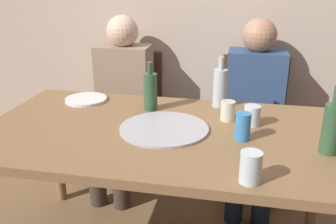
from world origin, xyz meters
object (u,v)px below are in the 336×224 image
Objects in this scene: dining_table at (164,144)px; tumbler_near at (228,111)px; water_bottle at (332,128)px; beer_bottle at (150,91)px; soda_can at (243,127)px; wine_bottle at (220,87)px; chair_right at (252,116)px; guest_in_beanie at (254,106)px; chair_left at (128,107)px; tumbler_far at (252,116)px; wine_glass at (251,167)px; guest_in_sweater at (121,97)px; plate_stack at (86,99)px; pizza_tray at (164,128)px.

dining_table is 0.35m from tumbler_near.
water_bottle is 0.50m from tumbler_near.
dining_table is 6.64× the size of beer_bottle.
soda_can is (0.48, -0.28, -0.04)m from beer_bottle.
wine_bottle is (0.23, 0.37, 0.18)m from dining_table.
guest_in_beanie reaches higher than chair_right.
tumbler_near is 0.11× the size of chair_left.
wine_bottle is 0.43m from soda_can.
guest_in_beanie reaches higher than tumbler_far.
beer_bottle is 2.65× the size of tumbler_far.
beer_bottle reaches higher than wine_glass.
soda_can is (0.07, -0.21, 0.01)m from tumbler_near.
dining_table is at bearing -147.55° from tumbler_near.
guest_in_sweater reaches higher than wine_glass.
wine_glass is at bearing 127.31° from guest_in_sweater.
tumbler_far is at bearing 19.06° from dining_table.
soda_can is at bearing -21.80° from plate_stack.
chair_left is at bearing 117.37° from pizza_tray.
tumbler_near is 0.79× the size of soda_can.
water_bottle is at bearing -9.22° from soda_can.
wine_bottle is 2.37× the size of wine_glass.
dining_table is 0.08m from pizza_tray.
guest_in_sweater is (-0.84, 0.57, -0.15)m from tumbler_far.
dining_table is 0.99m from chair_left.
wine_bottle reaches higher than dining_table.
tumbler_near is at bearing 109.09° from soda_can.
pizza_tray is at bearing 117.37° from chair_left.
beer_bottle is at bearing 168.02° from tumbler_far.
dining_table is at bearing -31.02° from plate_stack.
guest_in_beanie is (0.94, 0.40, -0.11)m from plate_stack.
guest_in_sweater is (-0.87, -0.15, 0.13)m from chair_right.
wine_glass is at bearing -37.57° from plate_stack.
wine_glass is 0.13× the size of chair_right.
guest_in_beanie is at bearing 87.10° from tumbler_far.
chair_left is (-0.73, 0.69, -0.28)m from tumbler_near.
wine_glass reaches higher than dining_table.
plate_stack is (-0.90, 0.69, -0.05)m from wine_glass.
chair_right is at bearing 48.27° from beer_bottle.
pizza_tray is 1.77× the size of plate_stack.
wine_bottle is at bearing 153.36° from guest_in_sweater.
guest_in_sweater is (-0.73, 0.53, -0.15)m from tumbler_near.
water_bottle is 1.41m from guest_in_sweater.
guest_in_sweater reaches higher than wine_bottle.
wine_glass is 1.28m from chair_right.
tumbler_far is at bearing -11.98° from beer_bottle.
wine_bottle is at bearing 135.25° from water_bottle.
soda_can is at bearing -5.79° from pizza_tray.
tumbler_far is (0.52, -0.11, -0.05)m from beer_bottle.
chair_left is at bearing 117.50° from dining_table.
guest_in_sweater reaches higher than dining_table.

